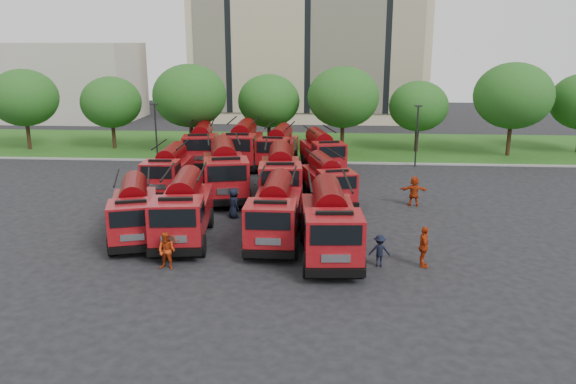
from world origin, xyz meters
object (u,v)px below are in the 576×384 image
fire_truck_6 (280,174)px  fire_truck_7 (328,179)px  fire_truck_1 (184,208)px  fire_truck_11 (322,151)px  fire_truck_2 (275,211)px  firefighter_4 (234,218)px  fire_truck_0 (134,210)px  firefighter_2 (423,267)px  firefighter_5 (413,206)px  fire_truck_10 (278,147)px  firefighter_1 (168,269)px  fire_truck_5 (225,170)px  fire_truck_3 (330,222)px  firefighter_0 (327,256)px  fire_truck_4 (169,170)px  firefighter_3 (379,266)px  fire_truck_8 (202,144)px  fire_truck_9 (242,145)px

fire_truck_6 → fire_truck_7: size_ratio=1.17×
fire_truck_1 → fire_truck_11: 18.46m
fire_truck_7 → fire_truck_11: bearing=77.3°
fire_truck_2 → firefighter_4: bearing=127.0°
fire_truck_7 → fire_truck_0: bearing=-157.7°
firefighter_2 → fire_truck_7: bearing=22.1°
fire_truck_2 → firefighter_5: 10.96m
fire_truck_1 → fire_truck_6: bearing=54.0°
fire_truck_6 → fire_truck_10: size_ratio=1.06×
firefighter_4 → firefighter_2: bearing=-165.0°
firefighter_5 → firefighter_1: bearing=43.1°
fire_truck_11 → firefighter_5: (5.97, -9.92, -1.57)m
fire_truck_5 → fire_truck_0: bearing=-123.7°
firefighter_4 → fire_truck_3: bearing=-175.5°
firefighter_0 → firefighter_4: (-5.54, 5.75, 0.00)m
fire_truck_2 → fire_truck_10: bearing=94.6°
fire_truck_1 → fire_truck_5: (0.62, 8.57, 0.16)m
fire_truck_4 → fire_truck_7: bearing=-11.4°
fire_truck_4 → fire_truck_7: 11.16m
fire_truck_10 → firefighter_0: 20.74m
fire_truck_4 → fire_truck_7: (11.02, -1.75, -0.08)m
fire_truck_7 → firefighter_3: (2.44, -10.99, -1.45)m
fire_truck_3 → fire_truck_11: size_ratio=1.04×
firefighter_3 → firefighter_4: size_ratio=0.86×
fire_truck_5 → fire_truck_8: bearing=97.8°
fire_truck_0 → firefighter_4: bearing=22.6°
fire_truck_5 → fire_truck_2: bearing=-76.7°
fire_truck_0 → fire_truck_11: fire_truck_11 is taller
fire_truck_3 → fire_truck_6: fire_truck_6 is taller
fire_truck_9 → firefighter_4: (1.61, -14.39, -1.81)m
fire_truck_0 → fire_truck_1: bearing=-16.3°
firefighter_0 → firefighter_5: bearing=44.6°
fire_truck_7 → firefighter_4: size_ratio=3.78×
fire_truck_11 → firefighter_1: size_ratio=4.08×
fire_truck_4 → fire_truck_3: bearing=-48.3°
fire_truck_10 → firefighter_5: bearing=-44.2°
fire_truck_10 → firefighter_0: size_ratio=4.48×
fire_truck_4 → fire_truck_10: fire_truck_10 is taller
fire_truck_11 → firefighter_4: (-5.05, -13.26, -1.57)m
fire_truck_10 → fire_truck_0: bearing=-103.1°
fire_truck_0 → fire_truck_7: fire_truck_0 is taller
firefighter_1 → firefighter_2: (11.73, 1.11, 0.00)m
firefighter_2 → firefighter_3: (-2.02, -0.05, 0.00)m
fire_truck_8 → firefighter_3: 25.52m
fire_truck_0 → fire_truck_5: 9.21m
firefighter_0 → firefighter_1: 7.60m
fire_truck_7 → fire_truck_10: fire_truck_10 is taller
fire_truck_3 → fire_truck_6: (-3.21, 9.75, 0.04)m
fire_truck_1 → fire_truck_0: bearing=174.0°
fire_truck_10 → firefighter_4: bearing=-90.4°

